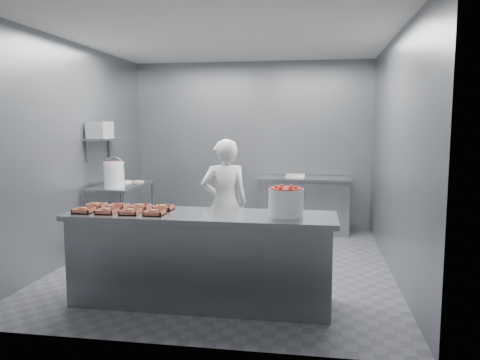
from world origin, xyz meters
name	(u,v)px	position (x,y,z in m)	size (l,w,h in m)	color
floor	(227,263)	(0.00, 0.00, 0.00)	(4.50, 4.50, 0.00)	#4C4C51
ceiling	(226,37)	(0.00, 0.00, 2.80)	(4.50, 4.50, 0.00)	white
wall_back	(252,145)	(0.00, 2.25, 1.40)	(4.00, 0.04, 2.80)	slate
wall_left	(76,152)	(-2.00, 0.00, 1.40)	(0.04, 4.50, 2.80)	slate
wall_right	(395,155)	(2.00, 0.00, 1.40)	(0.04, 4.50, 2.80)	slate
service_counter	(201,258)	(0.00, -1.35, 0.45)	(2.60, 0.70, 0.90)	slate
prep_table	(122,206)	(-1.65, 0.60, 0.59)	(0.60, 1.20, 0.90)	slate
back_counter	(303,205)	(0.90, 1.90, 0.45)	(1.50, 0.60, 0.90)	slate
wall_shelf	(109,139)	(-1.82, 0.60, 1.55)	(0.35, 0.90, 0.03)	slate
tray_0	(84,210)	(-1.14, -1.48, 0.92)	(0.19, 0.18, 0.06)	tan
tray_1	(107,211)	(-0.90, -1.48, 0.92)	(0.19, 0.18, 0.06)	tan
tray_2	(130,212)	(-0.66, -1.48, 0.92)	(0.19, 0.18, 0.06)	tan
tray_3	(154,212)	(-0.42, -1.48, 0.92)	(0.19, 0.18, 0.06)	tan
tray_4	(96,205)	(-1.14, -1.22, 0.92)	(0.19, 0.18, 0.06)	tan
tray_5	(118,206)	(-0.90, -1.22, 0.92)	(0.19, 0.18, 0.04)	tan
tray_6	(141,207)	(-0.66, -1.22, 0.92)	(0.19, 0.18, 0.06)	tan
tray_7	(163,207)	(-0.42, -1.22, 0.92)	(0.19, 0.18, 0.06)	tan
worker	(225,204)	(0.00, -0.14, 0.79)	(0.58, 0.38, 1.58)	silver
strawberry_tub	(286,201)	(0.82, -1.36, 1.04)	(0.33, 0.33, 0.27)	white
glaze_bucket	(114,174)	(-1.62, 0.29, 1.08)	(0.29, 0.27, 0.42)	white
bucket_lid	(122,182)	(-1.73, 0.79, 0.91)	(0.29, 0.29, 0.02)	white
rag	(138,182)	(-1.51, 0.88, 0.91)	(0.13, 0.11, 0.02)	#CCB28C
appliance	(100,130)	(-1.82, 0.33, 1.68)	(0.26, 0.30, 0.22)	gray
paper_stack	(295,176)	(0.77, 1.90, 0.92)	(0.30, 0.22, 0.05)	silver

